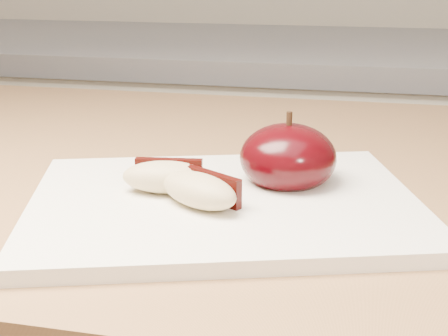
# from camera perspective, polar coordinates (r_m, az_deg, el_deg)

# --- Properties ---
(back_cabinet) EXTENTS (2.40, 0.62, 0.94)m
(back_cabinet) POSITION_cam_1_polar(r_m,az_deg,el_deg) (1.45, 4.39, -7.13)
(back_cabinet) COLOR silver
(back_cabinet) RESTS_ON ground
(cutting_board) EXTENTS (0.37, 0.31, 0.01)m
(cutting_board) POSITION_cam_1_polar(r_m,az_deg,el_deg) (0.51, 0.00, -3.32)
(cutting_board) COLOR white
(cutting_board) RESTS_ON island_counter
(apple_half) EXTENTS (0.10, 0.10, 0.07)m
(apple_half) POSITION_cam_1_polar(r_m,az_deg,el_deg) (0.54, 5.87, 0.95)
(apple_half) COLOR black
(apple_half) RESTS_ON cutting_board
(apple_wedge_a) EXTENTS (0.08, 0.04, 0.03)m
(apple_wedge_a) POSITION_cam_1_polar(r_m,az_deg,el_deg) (0.52, -5.30, -0.77)
(apple_wedge_a) COLOR tan
(apple_wedge_a) RESTS_ON cutting_board
(apple_wedge_b) EXTENTS (0.08, 0.07, 0.03)m
(apple_wedge_b) POSITION_cam_1_polar(r_m,az_deg,el_deg) (0.49, -2.17, -2.01)
(apple_wedge_b) COLOR tan
(apple_wedge_b) RESTS_ON cutting_board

